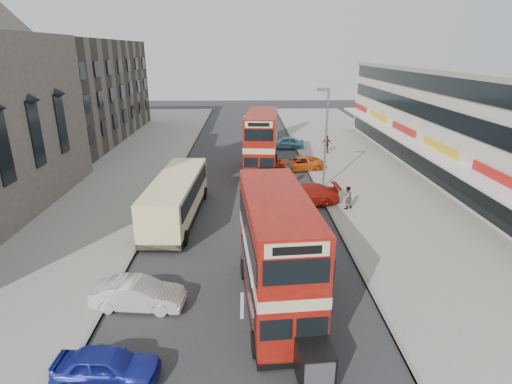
% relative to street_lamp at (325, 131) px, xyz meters
% --- Properties ---
extents(ground, '(160.00, 160.00, 0.00)m').
position_rel_street_lamp_xyz_m(ground, '(-6.52, -18.00, -4.78)').
color(ground, '#28282B').
rests_on(ground, ground).
extents(road_surface, '(12.00, 90.00, 0.01)m').
position_rel_street_lamp_xyz_m(road_surface, '(-6.52, 2.00, -4.78)').
color(road_surface, '#28282B').
rests_on(road_surface, ground).
extents(pavement_right, '(12.00, 90.00, 0.15)m').
position_rel_street_lamp_xyz_m(pavement_right, '(5.48, 2.00, -4.71)').
color(pavement_right, gray).
rests_on(pavement_right, ground).
extents(pavement_left, '(12.00, 90.00, 0.15)m').
position_rel_street_lamp_xyz_m(pavement_left, '(-18.52, 2.00, -4.71)').
color(pavement_left, gray).
rests_on(pavement_left, ground).
extents(kerb_left, '(0.20, 90.00, 0.16)m').
position_rel_street_lamp_xyz_m(kerb_left, '(-12.62, 2.00, -4.71)').
color(kerb_left, gray).
rests_on(kerb_left, ground).
extents(kerb_right, '(0.20, 90.00, 0.16)m').
position_rel_street_lamp_xyz_m(kerb_right, '(-0.42, 2.00, -4.71)').
color(kerb_right, gray).
rests_on(kerb_right, ground).
extents(brick_terrace, '(14.00, 28.00, 12.00)m').
position_rel_street_lamp_xyz_m(brick_terrace, '(-28.52, 20.00, 1.22)').
color(brick_terrace, '#66594C').
rests_on(brick_terrace, ground).
extents(commercial_row, '(9.90, 46.20, 9.30)m').
position_rel_street_lamp_xyz_m(commercial_row, '(13.42, 4.00, -0.09)').
color(commercial_row, beige).
rests_on(commercial_row, ground).
extents(street_lamp, '(1.00, 0.20, 8.12)m').
position_rel_street_lamp_xyz_m(street_lamp, '(0.00, 0.00, 0.00)').
color(street_lamp, slate).
rests_on(street_lamp, ground).
extents(bus_main, '(3.23, 9.28, 5.07)m').
position_rel_street_lamp_xyz_m(bus_main, '(-5.01, -16.18, -2.11)').
color(bus_main, black).
rests_on(bus_main, ground).
extents(bus_second, '(3.48, 9.93, 5.36)m').
position_rel_street_lamp_xyz_m(bus_second, '(-4.81, 5.10, -1.96)').
color(bus_second, black).
rests_on(bus_second, ground).
extents(coach, '(3.15, 10.38, 2.72)m').
position_rel_street_lamp_xyz_m(coach, '(-10.94, -6.02, -3.18)').
color(coach, black).
rests_on(coach, ground).
extents(car_left_near, '(3.70, 1.66, 1.23)m').
position_rel_street_lamp_xyz_m(car_left_near, '(-11.13, -20.25, -4.17)').
color(car_left_near, navy).
rests_on(car_left_near, ground).
extents(car_left_front, '(4.16, 1.80, 1.33)m').
position_rel_street_lamp_xyz_m(car_left_front, '(-11.10, -16.00, -4.12)').
color(car_left_front, silver).
rests_on(car_left_front, ground).
extents(car_right_a, '(5.29, 2.36, 1.51)m').
position_rel_street_lamp_xyz_m(car_right_a, '(-2.04, -3.48, -4.03)').
color(car_right_a, '#A31910').
rests_on(car_right_a, ground).
extents(car_right_b, '(5.01, 2.82, 1.32)m').
position_rel_street_lamp_xyz_m(car_right_b, '(-1.34, 5.48, -4.12)').
color(car_right_b, '#DF5716').
rests_on(car_right_b, ground).
extents(car_right_c, '(4.31, 2.00, 1.43)m').
position_rel_street_lamp_xyz_m(car_right_c, '(-1.67, 14.37, -4.07)').
color(car_right_c, '#61ACC2').
rests_on(car_right_c, ground).
extents(pedestrian_near, '(0.73, 0.63, 1.67)m').
position_rel_street_lamp_xyz_m(pedestrian_near, '(0.86, -4.80, -3.80)').
color(pedestrian_near, gray).
rests_on(pedestrian_near, pavement_right).
extents(pedestrian_far, '(1.14, 0.53, 1.91)m').
position_rel_street_lamp_xyz_m(pedestrian_far, '(2.56, 11.78, -3.68)').
color(pedestrian_far, gray).
rests_on(pedestrian_far, pavement_right).
extents(cyclist, '(0.69, 1.87, 2.14)m').
position_rel_street_lamp_xyz_m(cyclist, '(-2.78, 0.68, -4.07)').
color(cyclist, gray).
rests_on(cyclist, ground).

